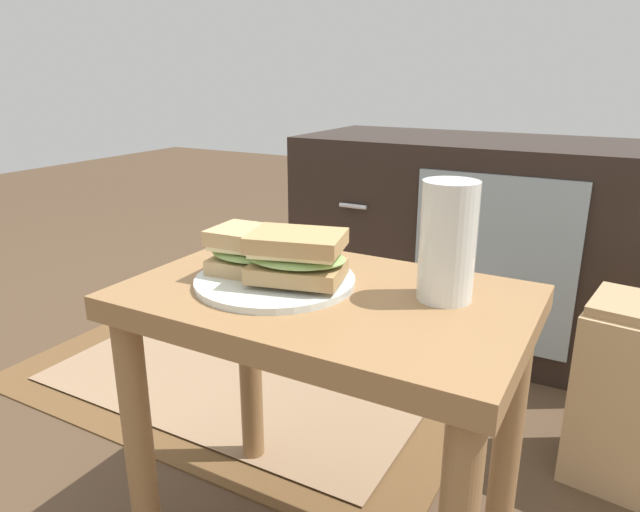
{
  "coord_description": "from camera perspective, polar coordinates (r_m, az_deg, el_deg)",
  "views": [
    {
      "loc": [
        0.36,
        -0.66,
        0.75
      ],
      "look_at": [
        -0.01,
        0.0,
        0.51
      ],
      "focal_mm": 32.2,
      "sensor_mm": 36.0,
      "label": 1
    }
  ],
  "objects": [
    {
      "name": "paper_bag",
      "position": [
        1.24,
        28.96,
        -12.14
      ],
      "size": [
        0.23,
        0.2,
        0.36
      ],
      "color": "tan",
      "rests_on": "ground"
    },
    {
      "name": "area_rug",
      "position": [
        1.57,
        -6.31,
        -10.83
      ],
      "size": [
        1.15,
        0.83,
        0.01
      ],
      "color": "brown",
      "rests_on": "ground"
    },
    {
      "name": "beer_glass",
      "position": [
        0.77,
        12.56,
        1.27
      ],
      "size": [
        0.07,
        0.07,
        0.16
      ],
      "color": "silver",
      "rests_on": "side_table"
    },
    {
      "name": "sandwich_front",
      "position": [
        0.85,
        -6.65,
        0.48
      ],
      "size": [
        0.14,
        0.1,
        0.07
      ],
      "color": "tan",
      "rests_on": "plate"
    },
    {
      "name": "sandwich_back",
      "position": [
        0.8,
        -2.31,
        0.0
      ],
      "size": [
        0.16,
        0.13,
        0.07
      ],
      "color": "tan",
      "rests_on": "plate"
    },
    {
      "name": "plate",
      "position": [
        0.84,
        -4.48,
        -2.45
      ],
      "size": [
        0.23,
        0.23,
        0.01
      ],
      "primitive_type": "cylinder",
      "color": "silver",
      "rests_on": "side_table"
    },
    {
      "name": "side_table",
      "position": [
        0.85,
        0.51,
        -9.2
      ],
      "size": [
        0.56,
        0.36,
        0.46
      ],
      "color": "olive",
      "rests_on": "ground"
    },
    {
      "name": "tv_cabinet",
      "position": [
        1.72,
        14.55,
        1.57
      ],
      "size": [
        0.96,
        0.46,
        0.58
      ],
      "color": "black",
      "rests_on": "ground"
    }
  ]
}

